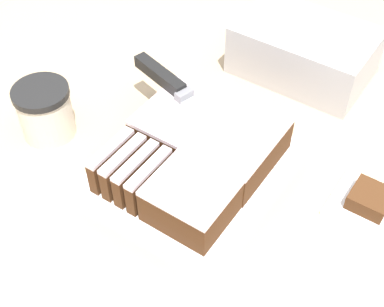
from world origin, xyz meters
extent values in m
cube|color=white|center=(-0.05, 0.04, 0.94)|extent=(0.28, 0.32, 0.01)
cube|color=#472814|center=(-0.05, 0.09, 0.98)|extent=(0.22, 0.16, 0.06)
cube|color=white|center=(-0.05, 0.09, 1.01)|extent=(0.22, 0.16, 0.01)
cube|color=#472814|center=(0.00, -0.04, 0.98)|extent=(0.12, 0.11, 0.06)
cube|color=white|center=(0.00, -0.04, 1.01)|extent=(0.12, 0.11, 0.01)
cube|color=#472814|center=(-0.15, -0.05, 0.98)|extent=(0.02, 0.10, 0.06)
cube|color=white|center=(-0.15, -0.05, 1.01)|extent=(0.02, 0.10, 0.01)
cube|color=#472814|center=(-0.12, -0.05, 0.98)|extent=(0.02, 0.10, 0.06)
cube|color=white|center=(-0.12, -0.05, 1.01)|extent=(0.02, 0.10, 0.01)
cube|color=#472814|center=(-0.10, -0.05, 0.98)|extent=(0.02, 0.10, 0.06)
cube|color=white|center=(-0.10, -0.05, 1.01)|extent=(0.02, 0.10, 0.01)
cube|color=#472814|center=(-0.07, -0.05, 0.98)|extent=(0.02, 0.10, 0.06)
cube|color=white|center=(-0.07, -0.05, 1.01)|extent=(0.02, 0.10, 0.01)
cube|color=silver|center=(-0.04, 0.09, 1.01)|extent=(0.18, 0.07, 0.00)
cube|color=slate|center=(-0.12, 0.11, 1.02)|extent=(0.02, 0.03, 0.02)
cube|color=black|center=(-0.18, 0.13, 1.02)|extent=(0.12, 0.05, 0.02)
cylinder|color=beige|center=(-0.31, -0.03, 0.98)|extent=(0.09, 0.09, 0.08)
cylinder|color=black|center=(-0.31, -0.03, 1.03)|extent=(0.10, 0.10, 0.01)
cube|color=white|center=(0.22, 0.12, 0.94)|extent=(0.11, 0.11, 0.01)
cube|color=#472814|center=(0.22, 0.12, 0.96)|extent=(0.06, 0.06, 0.03)
cube|color=#B2B2B7|center=(-0.02, 0.37, 0.99)|extent=(0.25, 0.17, 0.10)
camera|label=1|loc=(0.28, -0.45, 1.60)|focal=50.00mm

